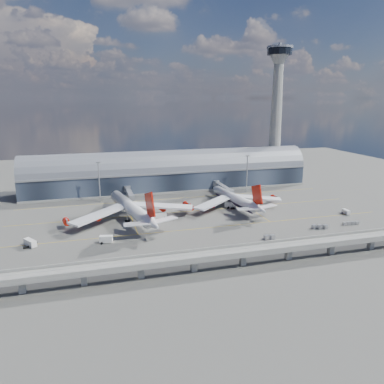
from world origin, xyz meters
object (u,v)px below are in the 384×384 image
object	(u,v)px
service_truck_0	(30,243)
service_truck_3	(346,212)
floodlight_mast_left	(99,181)
service_truck_2	(160,216)
service_truck_5	(231,205)
airliner_left	(132,209)
cargo_train_2	(351,223)
service_truck_4	(237,201)
cargo_train_1	(320,227)
cargo_train_0	(269,237)
service_truck_1	(106,239)
control_tower	(276,114)
floodlight_mast_right	(247,172)
airliner_right	(236,199)

from	to	relation	value
service_truck_0	service_truck_3	world-z (taller)	service_truck_0
floodlight_mast_left	service_truck_2	world-z (taller)	floodlight_mast_left
service_truck_5	airliner_left	bearing A→B (deg)	130.06
floodlight_mast_left	cargo_train_2	xyz separation A→B (m)	(122.91, -80.70, -12.83)
cargo_train_2	airliner_left	bearing A→B (deg)	64.98
airliner_left	service_truck_3	bearing A→B (deg)	-21.75
service_truck_4	cargo_train_1	world-z (taller)	service_truck_4
service_truck_3	cargo_train_0	bearing A→B (deg)	-156.48
service_truck_1	service_truck_2	distance (m)	42.10
floodlight_mast_left	airliner_left	xyz separation A→B (m)	(14.99, -42.67, -7.16)
control_tower	floodlight_mast_right	world-z (taller)	control_tower
cargo_train_1	control_tower	bearing A→B (deg)	-32.39
service_truck_0	floodlight_mast_left	bearing A→B (deg)	30.36
floodlight_mast_right	service_truck_1	bearing A→B (deg)	-144.42
airliner_left	service_truck_1	size ratio (longest dim) A/B	12.01
service_truck_2	cargo_train_2	bearing A→B (deg)	-117.35
airliner_right	service_truck_1	world-z (taller)	airliner_right
control_tower	service_truck_1	bearing A→B (deg)	-143.60
floodlight_mast_right	service_truck_0	bearing A→B (deg)	-153.28
floodlight_mast_left	airliner_right	world-z (taller)	floodlight_mast_left
service_truck_5	floodlight_mast_right	bearing A→B (deg)	-3.99
control_tower	airliner_right	distance (m)	97.72
service_truck_0	floodlight_mast_right	bearing A→B (deg)	-6.72
floodlight_mast_left	service_truck_0	size ratio (longest dim) A/B	3.37
service_truck_0	service_truck_1	bearing A→B (deg)	-42.08
service_truck_4	cargo_train_0	xyz separation A→B (m)	(-8.88, -61.66, -0.65)
service_truck_3	service_truck_5	bearing A→B (deg)	154.98
floodlight_mast_right	cargo_train_2	world-z (taller)	floodlight_mast_right
service_truck_0	cargo_train_2	distance (m)	156.45
airliner_left	cargo_train_2	world-z (taller)	airliner_left
service_truck_1	service_truck_5	distance (m)	83.65
control_tower	cargo_train_1	xyz separation A→B (m)	(-31.00, -109.56, -50.66)
control_tower	floodlight_mast_left	size ratio (longest dim) A/B	4.01
floodlight_mast_right	cargo_train_0	distance (m)	92.85
service_truck_3	service_truck_5	size ratio (longest dim) A/B	0.74
service_truck_2	service_truck_0	bearing A→B (deg)	105.72
service_truck_1	cargo_train_2	bearing A→B (deg)	-81.98
control_tower	cargo_train_2	size ratio (longest dim) A/B	11.07
floodlight_mast_right	service_truck_2	world-z (taller)	floodlight_mast_right
airliner_left	service_truck_1	world-z (taller)	airliner_left
airliner_left	cargo_train_0	size ratio (longest dim) A/B	12.94
service_truck_5	cargo_train_1	bearing A→B (deg)	-115.44
floodlight_mast_left	cargo_train_2	size ratio (longest dim) A/B	2.76
service_truck_1	service_truck_4	world-z (taller)	service_truck_1
control_tower	airliner_right	xyz separation A→B (m)	(-57.79, -63.63, -46.48)
control_tower	service_truck_1	size ratio (longest dim) A/B	16.72
cargo_train_0	service_truck_0	bearing A→B (deg)	70.77
floodlight_mast_left	service_truck_1	world-z (taller)	floodlight_mast_left
service_truck_0	cargo_train_0	size ratio (longest dim) A/B	1.33
service_truck_2	control_tower	bearing A→B (deg)	-61.13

